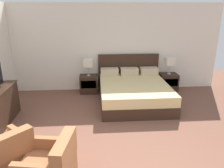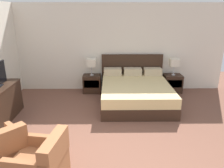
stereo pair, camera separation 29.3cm
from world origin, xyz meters
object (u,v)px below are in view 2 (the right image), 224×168
(bed, at_px, (135,92))
(table_lamp_left, at_px, (91,63))
(armchair_companion, at_px, (41,166))
(nightstand_right, at_px, (172,83))
(table_lamp_right, at_px, (174,63))
(nightstand_left, at_px, (92,84))

(bed, bearing_deg, table_lamp_left, 147.34)
(armchair_companion, bearing_deg, nightstand_right, 52.29)
(bed, distance_m, table_lamp_left, 1.56)
(nightstand_right, relative_size, table_lamp_right, 1.05)
(table_lamp_left, bearing_deg, nightstand_left, -90.00)
(nightstand_left, distance_m, armchair_companion, 3.70)
(nightstand_right, bearing_deg, table_lamp_right, 90.00)
(armchair_companion, bearing_deg, table_lamp_right, 52.30)
(table_lamp_right, relative_size, armchair_companion, 0.62)
(table_lamp_left, height_order, armchair_companion, table_lamp_left)
(nightstand_right, xyz_separation_m, armchair_companion, (-2.85, -3.68, 0.02))
(nightstand_right, bearing_deg, nightstand_left, 180.00)
(nightstand_left, relative_size, nightstand_right, 1.00)
(bed, distance_m, nightstand_left, 1.43)
(table_lamp_right, bearing_deg, table_lamp_left, 180.00)
(nightstand_left, xyz_separation_m, table_lamp_right, (2.42, 0.00, 0.64))
(nightstand_left, height_order, nightstand_right, same)
(bed, distance_m, table_lamp_right, 1.56)
(table_lamp_left, xyz_separation_m, table_lamp_right, (2.42, 0.00, 0.00))
(bed, bearing_deg, nightstand_left, 147.39)
(table_lamp_left, height_order, table_lamp_right, same)
(table_lamp_left, xyz_separation_m, armchair_companion, (-0.43, -3.68, -0.61))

